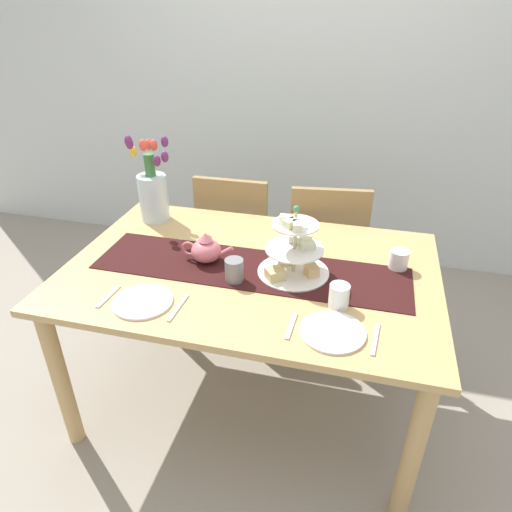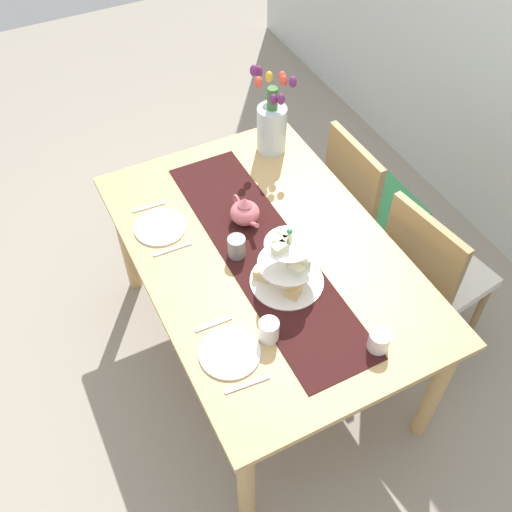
{
  "view_description": "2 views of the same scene",
  "coord_description": "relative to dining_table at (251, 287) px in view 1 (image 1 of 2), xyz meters",
  "views": [
    {
      "loc": [
        0.44,
        -1.61,
        1.79
      ],
      "look_at": [
        0.02,
        0.02,
        0.82
      ],
      "focal_mm": 32.05,
      "sensor_mm": 36.0,
      "label": 1
    },
    {
      "loc": [
        1.47,
        -0.79,
        2.64
      ],
      "look_at": [
        0.03,
        -0.06,
        0.8
      ],
      "focal_mm": 41.45,
      "sensor_mm": 36.0,
      "label": 2
    }
  ],
  "objects": [
    {
      "name": "tulip_vase",
      "position": [
        -0.6,
        0.34,
        0.26
      ],
      "size": [
        0.22,
        0.19,
        0.45
      ],
      "color": "silver",
      "rests_on": "dining_table"
    },
    {
      "name": "knife_right",
      "position": [
        0.53,
        -0.35,
        0.11
      ],
      "size": [
        0.03,
        0.17,
        0.01
      ],
      "primitive_type": "cube",
      "rotation": [
        0.0,
        0.0,
        -0.08
      ],
      "color": "silver",
      "rests_on": "dining_table"
    },
    {
      "name": "chair_left",
      "position": [
        -0.29,
        0.75,
        -0.16
      ],
      "size": [
        0.43,
        0.43,
        0.91
      ],
      "color": "olive",
      "rests_on": "ground_plane"
    },
    {
      "name": "mug_grey",
      "position": [
        -0.04,
        -0.12,
        0.15
      ],
      "size": [
        0.08,
        0.08,
        0.09
      ],
      "primitive_type": "cylinder",
      "color": "slate",
      "rests_on": "table_runner"
    },
    {
      "name": "mug_white_text",
      "position": [
        0.39,
        -0.19,
        0.15
      ],
      "size": [
        0.08,
        0.08,
        0.09
      ],
      "primitive_type": "cylinder",
      "color": "white",
      "rests_on": "dining_table"
    },
    {
      "name": "ground_plane",
      "position": [
        0.0,
        0.0,
        -0.67
      ],
      "size": [
        8.0,
        8.0,
        0.0
      ],
      "primitive_type": "plane",
      "color": "gray"
    },
    {
      "name": "cream_jug",
      "position": [
        0.61,
        0.15,
        0.15
      ],
      "size": [
        0.08,
        0.08,
        0.08
      ],
      "primitive_type": "cylinder",
      "color": "white",
      "rests_on": "dining_table"
    },
    {
      "name": "fork_right",
      "position": [
        0.24,
        -0.35,
        0.11
      ],
      "size": [
        0.02,
        0.15,
        0.01
      ],
      "primitive_type": "cube",
      "rotation": [
        0.0,
        0.0,
        -0.03
      ],
      "color": "silver",
      "rests_on": "dining_table"
    },
    {
      "name": "teapot",
      "position": [
        -0.2,
        0.0,
        0.16
      ],
      "size": [
        0.24,
        0.13,
        0.14
      ],
      "color": "#D66B75",
      "rests_on": "table_runner"
    },
    {
      "name": "chair_right",
      "position": [
        0.25,
        0.75,
        -0.16
      ],
      "size": [
        0.47,
        0.47,
        0.91
      ],
      "color": "olive",
      "rests_on": "ground_plane"
    },
    {
      "name": "room_wall_rear",
      "position": [
        0.0,
        1.62,
        0.63
      ],
      "size": [
        6.0,
        0.08,
        2.6
      ],
      "primitive_type": "cube",
      "color": "silver",
      "rests_on": "ground_plane"
    },
    {
      "name": "knife_left",
      "position": [
        -0.19,
        -0.35,
        0.11
      ],
      "size": [
        0.02,
        0.17,
        0.01
      ],
      "primitive_type": "cube",
      "rotation": [
        0.0,
        0.0,
        -0.03
      ],
      "color": "silver",
      "rests_on": "dining_table"
    },
    {
      "name": "dinner_plate_left",
      "position": [
        -0.33,
        -0.35,
        0.11
      ],
      "size": [
        0.23,
        0.23,
        0.01
      ],
      "primitive_type": "cylinder",
      "color": "white",
      "rests_on": "dining_table"
    },
    {
      "name": "fork_left",
      "position": [
        -0.48,
        -0.35,
        0.11
      ],
      "size": [
        0.02,
        0.15,
        0.01
      ],
      "primitive_type": "cube",
      "rotation": [
        0.0,
        0.0,
        -0.06
      ],
      "color": "silver",
      "rests_on": "dining_table"
    },
    {
      "name": "table_runner",
      "position": [
        0.0,
        -0.01,
        0.1
      ],
      "size": [
        1.34,
        0.33,
        0.0
      ],
      "primitive_type": "cube",
      "color": "black",
      "rests_on": "dining_table"
    },
    {
      "name": "tiered_cake_stand",
      "position": [
        0.18,
        -0.0,
        0.2
      ],
      "size": [
        0.3,
        0.3,
        0.3
      ],
      "color": "beige",
      "rests_on": "table_runner"
    },
    {
      "name": "dinner_plate_right",
      "position": [
        0.39,
        -0.35,
        0.11
      ],
      "size": [
        0.23,
        0.23,
        0.01
      ],
      "primitive_type": "cylinder",
      "color": "white",
      "rests_on": "dining_table"
    },
    {
      "name": "dining_table",
      "position": [
        0.0,
        0.0,
        0.0
      ],
      "size": [
        1.57,
        1.04,
        0.77
      ],
      "color": "tan",
      "rests_on": "ground_plane"
    }
  ]
}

